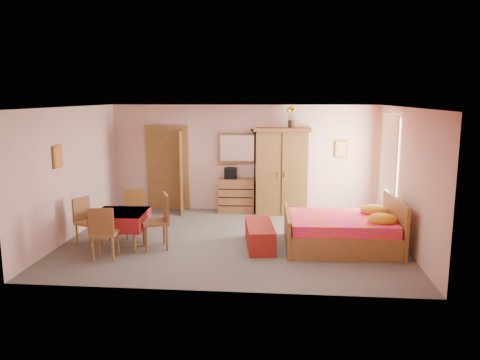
# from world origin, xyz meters

# --- Properties ---
(floor) EXTENTS (6.50, 6.50, 0.00)m
(floor) POSITION_xyz_m (0.00, 0.00, 0.00)
(floor) COLOR #615C55
(floor) RESTS_ON ground
(ceiling) EXTENTS (6.50, 6.50, 0.00)m
(ceiling) POSITION_xyz_m (0.00, 0.00, 2.60)
(ceiling) COLOR brown
(ceiling) RESTS_ON wall_back
(wall_back) EXTENTS (6.50, 0.10, 2.60)m
(wall_back) POSITION_xyz_m (0.00, 2.50, 1.30)
(wall_back) COLOR #DBA99E
(wall_back) RESTS_ON floor
(wall_front) EXTENTS (6.50, 0.10, 2.60)m
(wall_front) POSITION_xyz_m (0.00, -2.50, 1.30)
(wall_front) COLOR #DBA99E
(wall_front) RESTS_ON floor
(wall_left) EXTENTS (0.10, 5.00, 2.60)m
(wall_left) POSITION_xyz_m (-3.25, 0.00, 1.30)
(wall_left) COLOR #DBA99E
(wall_left) RESTS_ON floor
(wall_right) EXTENTS (0.10, 5.00, 2.60)m
(wall_right) POSITION_xyz_m (3.25, 0.00, 1.30)
(wall_right) COLOR #DBA99E
(wall_right) RESTS_ON floor
(doorway) EXTENTS (1.06, 0.12, 2.15)m
(doorway) POSITION_xyz_m (-1.90, 2.47, 1.02)
(doorway) COLOR #9E6B35
(doorway) RESTS_ON floor
(window) EXTENTS (0.08, 1.40, 1.95)m
(window) POSITION_xyz_m (3.21, 1.20, 1.45)
(window) COLOR white
(window) RESTS_ON wall_right
(picture_left) EXTENTS (0.04, 0.32, 0.42)m
(picture_left) POSITION_xyz_m (-3.22, -0.60, 1.70)
(picture_left) COLOR orange
(picture_left) RESTS_ON wall_left
(picture_back) EXTENTS (0.30, 0.04, 0.40)m
(picture_back) POSITION_xyz_m (2.35, 2.47, 1.55)
(picture_back) COLOR #D8BF59
(picture_back) RESTS_ON wall_back
(chest_of_drawers) EXTENTS (0.88, 0.46, 0.82)m
(chest_of_drawers) POSITION_xyz_m (-0.16, 2.26, 0.41)
(chest_of_drawers) COLOR brown
(chest_of_drawers) RESTS_ON floor
(wall_mirror) EXTENTS (0.96, 0.13, 0.75)m
(wall_mirror) POSITION_xyz_m (-0.16, 2.47, 1.55)
(wall_mirror) COLOR silver
(wall_mirror) RESTS_ON wall_back
(stereo) EXTENTS (0.30, 0.23, 0.27)m
(stereo) POSITION_xyz_m (-0.30, 2.27, 0.96)
(stereo) COLOR black
(stereo) RESTS_ON chest_of_drawers
(floor_lamp) EXTENTS (0.29, 0.29, 2.03)m
(floor_lamp) POSITION_xyz_m (0.28, 2.30, 1.02)
(floor_lamp) COLOR black
(floor_lamp) RESTS_ON floor
(wardrobe) EXTENTS (1.36, 0.77, 2.07)m
(wardrobe) POSITION_xyz_m (0.95, 2.19, 1.04)
(wardrobe) COLOR olive
(wardrobe) RESTS_ON floor
(sunflower_vase) EXTENTS (0.21, 0.21, 0.50)m
(sunflower_vase) POSITION_xyz_m (1.13, 2.23, 2.32)
(sunflower_vase) COLOR yellow
(sunflower_vase) RESTS_ON wardrobe
(bed) EXTENTS (2.13, 1.70, 0.96)m
(bed) POSITION_xyz_m (2.04, -0.29, 0.48)
(bed) COLOR #E3168F
(bed) RESTS_ON floor
(bench) EXTENTS (0.65, 1.35, 0.43)m
(bench) POSITION_xyz_m (0.54, -0.38, 0.22)
(bench) COLOR maroon
(bench) RESTS_ON floor
(dining_table) EXTENTS (0.97, 0.97, 0.68)m
(dining_table) POSITION_xyz_m (-2.05, -0.62, 0.34)
(dining_table) COLOR maroon
(dining_table) RESTS_ON floor
(chair_south) EXTENTS (0.47, 0.47, 0.95)m
(chair_south) POSITION_xyz_m (-2.13, -1.26, 0.47)
(chair_south) COLOR olive
(chair_south) RESTS_ON floor
(chair_north) EXTENTS (0.54, 0.54, 0.94)m
(chair_north) POSITION_xyz_m (-2.00, 0.06, 0.47)
(chair_north) COLOR olive
(chair_north) RESTS_ON floor
(chair_west) EXTENTS (0.54, 0.54, 0.91)m
(chair_west) POSITION_xyz_m (-2.70, -0.57, 0.45)
(chair_west) COLOR #AE7B3B
(chair_west) RESTS_ON floor
(chair_east) EXTENTS (0.61, 0.61, 1.03)m
(chair_east) POSITION_xyz_m (-1.40, -0.66, 0.52)
(chair_east) COLOR brown
(chair_east) RESTS_ON floor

